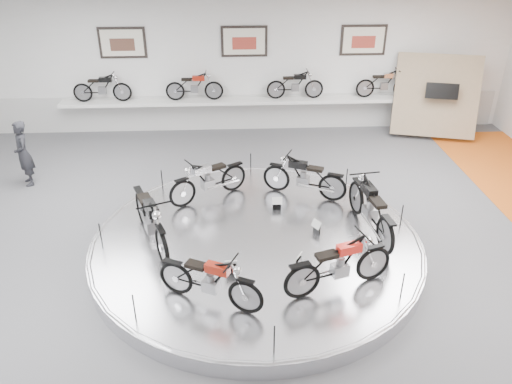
{
  "coord_description": "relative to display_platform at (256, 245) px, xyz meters",
  "views": [
    {
      "loc": [
        -0.43,
        -7.83,
        5.73
      ],
      "look_at": [
        0.01,
        0.6,
        1.17
      ],
      "focal_mm": 35.0,
      "sensor_mm": 36.0,
      "label": 1
    }
  ],
  "objects": [
    {
      "name": "floor",
      "position": [
        0.0,
        -0.3,
        -0.15
      ],
      "size": [
        16.0,
        16.0,
        0.0
      ],
      "primitive_type": "plane",
      "color": "#525255",
      "rests_on": "ground"
    },
    {
      "name": "ceiling",
      "position": [
        0.0,
        -0.3,
        3.85
      ],
      "size": [
        16.0,
        16.0,
        0.0
      ],
      "primitive_type": "plane",
      "rotation": [
        3.14,
        0.0,
        0.0
      ],
      "color": "white",
      "rests_on": "wall_back"
    },
    {
      "name": "wall_back",
      "position": [
        0.0,
        6.7,
        1.85
      ],
      "size": [
        16.0,
        0.0,
        16.0
      ],
      "primitive_type": "plane",
      "rotation": [
        1.57,
        0.0,
        0.0
      ],
      "color": "white",
      "rests_on": "floor"
    },
    {
      "name": "dado_band",
      "position": [
        0.0,
        6.68,
        0.4
      ],
      "size": [
        15.68,
        0.04,
        1.1
      ],
      "primitive_type": "cube",
      "color": "#BCBCBA",
      "rests_on": "floor"
    },
    {
      "name": "display_platform",
      "position": [
        0.0,
        0.0,
        0.0
      ],
      "size": [
        6.4,
        6.4,
        0.3
      ],
      "primitive_type": "cylinder",
      "color": "silver",
      "rests_on": "floor"
    },
    {
      "name": "platform_rim",
      "position": [
        0.0,
        0.0,
        0.12
      ],
      "size": [
        6.4,
        6.4,
        0.1
      ],
      "primitive_type": "torus",
      "color": "#B2B2BA",
      "rests_on": "display_platform"
    },
    {
      "name": "shelf",
      "position": [
        0.0,
        6.4,
        0.85
      ],
      "size": [
        11.0,
        0.55,
        0.1
      ],
      "primitive_type": "cube",
      "color": "silver",
      "rests_on": "wall_back"
    },
    {
      "name": "poster_left",
      "position": [
        -3.5,
        6.66,
        2.55
      ],
      "size": [
        1.35,
        0.06,
        0.88
      ],
      "primitive_type": "cube",
      "color": "silver",
      "rests_on": "wall_back"
    },
    {
      "name": "poster_center",
      "position": [
        0.0,
        6.66,
        2.55
      ],
      "size": [
        1.35,
        0.06,
        0.88
      ],
      "primitive_type": "cube",
      "color": "silver",
      "rests_on": "wall_back"
    },
    {
      "name": "poster_right",
      "position": [
        3.5,
        6.66,
        2.55
      ],
      "size": [
        1.35,
        0.06,
        0.88
      ],
      "primitive_type": "cube",
      "color": "silver",
      "rests_on": "wall_back"
    },
    {
      "name": "display_panel",
      "position": [
        5.6,
        5.8,
        1.1
      ],
      "size": [
        2.56,
        1.52,
        2.3
      ],
      "primitive_type": "cube",
      "rotation": [
        -0.35,
        0.0,
        -0.26
      ],
      "color": "#967D61",
      "rests_on": "floor"
    },
    {
      "name": "shelf_bike_a",
      "position": [
        -4.2,
        6.4,
        1.27
      ],
      "size": [
        1.22,
        0.43,
        0.73
      ],
      "primitive_type": null,
      "color": "black",
      "rests_on": "shelf"
    },
    {
      "name": "shelf_bike_b",
      "position": [
        -1.5,
        6.4,
        1.27
      ],
      "size": [
        1.22,
        0.43,
        0.73
      ],
      "primitive_type": null,
      "color": "maroon",
      "rests_on": "shelf"
    },
    {
      "name": "shelf_bike_c",
      "position": [
        1.5,
        6.4,
        1.27
      ],
      "size": [
        1.22,
        0.43,
        0.73
      ],
      "primitive_type": null,
      "color": "black",
      "rests_on": "shelf"
    },
    {
      "name": "shelf_bike_d",
      "position": [
        4.2,
        6.4,
        1.27
      ],
      "size": [
        1.22,
        0.43,
        0.73
      ],
      "primitive_type": null,
      "color": "#ACADB1",
      "rests_on": "shelf"
    },
    {
      "name": "bike_a",
      "position": [
        2.25,
        0.15,
        0.69
      ],
      "size": [
        0.9,
        1.92,
        1.09
      ],
      "primitive_type": null,
      "rotation": [
        0.0,
        0.0,
        1.71
      ],
      "color": "black",
      "rests_on": "display_platform"
    },
    {
      "name": "bike_b",
      "position": [
        1.15,
        1.68,
        0.63
      ],
      "size": [
        1.73,
        1.2,
        0.96
      ],
      "primitive_type": null,
      "rotation": [
        0.0,
        0.0,
        2.72
      ],
      "color": "black",
      "rests_on": "display_platform"
    },
    {
      "name": "bike_c",
      "position": [
        -0.97,
        1.67,
        0.63
      ],
      "size": [
        1.69,
        1.36,
        0.96
      ],
      "primitive_type": null,
      "rotation": [
        0.0,
        0.0,
        3.7
      ],
      "color": "#ACADB1",
      "rests_on": "display_platform"
    },
    {
      "name": "bike_d",
      "position": [
        -1.99,
        -0.06,
        0.71
      ],
      "size": [
        1.34,
        2.01,
        1.12
      ],
      "primitive_type": null,
      "rotation": [
        0.0,
        0.0,
        5.1
      ],
      "color": "black",
      "rests_on": "display_platform"
    },
    {
      "name": "bike_e",
      "position": [
        -0.84,
        -1.82,
        0.61
      ],
      "size": [
        1.65,
        1.17,
        0.92
      ],
      "primitive_type": null,
      "rotation": [
        0.0,
        0.0,
        5.84
      ],
      "color": "maroon",
      "rests_on": "display_platform"
    },
    {
      "name": "bike_f",
      "position": [
        1.28,
        -1.57,
        0.64
      ],
      "size": [
        1.78,
        1.08,
        0.99
      ],
      "primitive_type": null,
      "rotation": [
        0.0,
        0.0,
        6.6
      ],
      "color": "red",
      "rests_on": "display_platform"
    },
    {
      "name": "visitor",
      "position": [
        -5.48,
        3.2,
        0.66
      ],
      "size": [
        0.63,
        0.71,
        1.63
      ],
      "primitive_type": "imported",
      "rotation": [
        0.0,
        0.0,
        -1.07
      ],
      "color": "black",
      "rests_on": "floor"
    }
  ]
}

